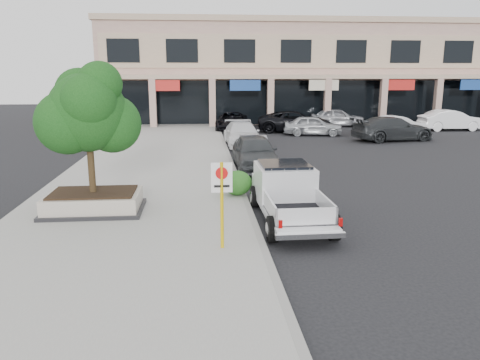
# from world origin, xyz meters

# --- Properties ---
(ground) EXTENTS (120.00, 120.00, 0.00)m
(ground) POSITION_xyz_m (0.00, 0.00, 0.00)
(ground) COLOR black
(ground) RESTS_ON ground
(sidewalk) EXTENTS (8.00, 52.00, 0.15)m
(sidewalk) POSITION_xyz_m (-5.50, 6.00, 0.07)
(sidewalk) COLOR gray
(sidewalk) RESTS_ON ground
(curb) EXTENTS (0.20, 52.00, 0.15)m
(curb) POSITION_xyz_m (-1.55, 6.00, 0.07)
(curb) COLOR gray
(curb) RESTS_ON ground
(strip_mall) EXTENTS (40.55, 12.43, 9.50)m
(strip_mall) POSITION_xyz_m (8.00, 33.93, 4.75)
(strip_mall) COLOR tan
(strip_mall) RESTS_ON ground
(planter) EXTENTS (3.20, 2.20, 0.68)m
(planter) POSITION_xyz_m (-6.73, 2.14, 0.48)
(planter) COLOR black
(planter) RESTS_ON sidewalk
(planter_tree) EXTENTS (2.90, 2.55, 4.00)m
(planter_tree) POSITION_xyz_m (-6.60, 2.29, 3.41)
(planter_tree) COLOR #2F2212
(planter_tree) RESTS_ON planter
(no_parking_sign) EXTENTS (0.55, 0.09, 2.30)m
(no_parking_sign) POSITION_xyz_m (-2.65, -1.56, 1.63)
(no_parking_sign) COLOR #DBB10B
(no_parking_sign) RESTS_ON sidewalk
(hedge) EXTENTS (1.10, 0.99, 0.93)m
(hedge) POSITION_xyz_m (-1.80, 3.82, 0.62)
(hedge) COLOR #1F4F16
(hedge) RESTS_ON sidewalk
(pickup_truck) EXTENTS (2.12, 5.53, 1.73)m
(pickup_truck) POSITION_xyz_m (-0.35, 0.94, 0.86)
(pickup_truck) COLOR silver
(pickup_truck) RESTS_ON ground
(curb_car_a) EXTENTS (2.06, 4.96, 1.68)m
(curb_car_a) POSITION_xyz_m (-0.47, 9.36, 0.84)
(curb_car_a) COLOR #323538
(curb_car_a) RESTS_ON ground
(curb_car_b) EXTENTS (1.49, 4.10, 1.35)m
(curb_car_b) POSITION_xyz_m (-0.28, 11.41, 0.67)
(curb_car_b) COLOR #95969D
(curb_car_b) RESTS_ON ground
(curb_car_c) EXTENTS (2.28, 5.28, 1.51)m
(curb_car_c) POSITION_xyz_m (-0.39, 16.93, 0.76)
(curb_car_c) COLOR silver
(curb_car_c) RESTS_ON ground
(curb_car_d) EXTENTS (3.08, 5.57, 1.48)m
(curb_car_d) POSITION_xyz_m (-0.45, 25.23, 0.74)
(curb_car_d) COLOR black
(curb_car_d) RESTS_ON ground
(lot_car_a) EXTENTS (4.65, 2.48, 1.51)m
(lot_car_a) POSITION_xyz_m (5.42, 21.50, 0.75)
(lot_car_a) COLOR #AAADB2
(lot_car_a) RESTS_ON ground
(lot_car_b) EXTENTS (4.62, 2.29, 1.46)m
(lot_car_b) POSITION_xyz_m (11.93, 21.30, 0.73)
(lot_car_b) COLOR silver
(lot_car_b) RESTS_ON ground
(lot_car_c) EXTENTS (6.08, 3.33, 1.67)m
(lot_car_c) POSITION_xyz_m (10.29, 18.28, 0.83)
(lot_car_c) COLOR #292B2D
(lot_car_c) RESTS_ON ground
(lot_car_d) EXTENTS (6.33, 3.60, 1.67)m
(lot_car_d) POSITION_xyz_m (4.52, 23.69, 0.83)
(lot_car_d) COLOR black
(lot_car_d) RESTS_ON ground
(lot_car_e) EXTENTS (4.97, 2.59, 1.62)m
(lot_car_e) POSITION_xyz_m (9.00, 27.24, 0.81)
(lot_car_e) COLOR #A3A5AB
(lot_car_e) RESTS_ON ground
(lot_car_f) EXTENTS (5.09, 1.80, 1.67)m
(lot_car_f) POSITION_xyz_m (17.46, 23.57, 0.84)
(lot_car_f) COLOR white
(lot_car_f) RESTS_ON ground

